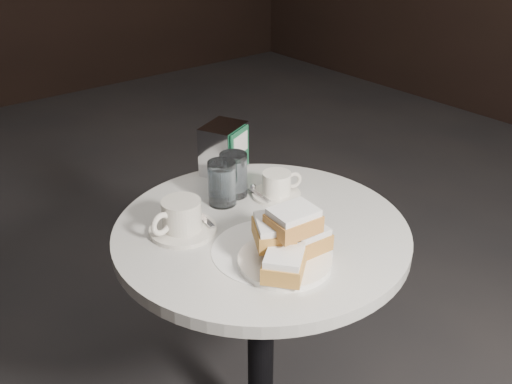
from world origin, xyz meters
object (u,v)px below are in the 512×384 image
object	(u,v)px
cafe_table	(261,294)
coffee_cup_left	(181,219)
coffee_cup_right	(277,186)
napkin_dispenser	(224,149)
water_glass_left	(222,184)
beignet_plate	(288,245)
water_glass_right	(234,175)

from	to	relation	value
cafe_table	coffee_cup_left	xyz separation A→B (m)	(-0.16, 0.10, 0.23)
coffee_cup_right	napkin_dispenser	world-z (taller)	napkin_dispenser
cafe_table	coffee_cup_right	world-z (taller)	coffee_cup_right
coffee_cup_left	napkin_dispenser	distance (m)	0.33
coffee_cup_right	napkin_dispenser	bearing A→B (deg)	114.07
cafe_table	water_glass_left	xyz separation A→B (m)	(-0.00, 0.15, 0.25)
cafe_table	beignet_plate	world-z (taller)	beignet_plate
coffee_cup_left	water_glass_right	xyz separation A→B (m)	(0.20, 0.07, 0.02)
beignet_plate	water_glass_right	world-z (taller)	beignet_plate
water_glass_right	coffee_cup_left	bearing A→B (deg)	-160.69
water_glass_left	water_glass_right	world-z (taller)	same
napkin_dispenser	coffee_cup_right	bearing A→B (deg)	-108.23
beignet_plate	napkin_dispenser	size ratio (longest dim) A/B	1.75
water_glass_left	coffee_cup_right	bearing A→B (deg)	-23.01
beignet_plate	coffee_cup_right	bearing A→B (deg)	53.37
beignet_plate	coffee_cup_left	world-z (taller)	beignet_plate
water_glass_left	water_glass_right	bearing A→B (deg)	21.07
cafe_table	water_glass_right	bearing A→B (deg)	74.49
cafe_table	water_glass_left	size ratio (longest dim) A/B	6.50
coffee_cup_right	water_glass_right	world-z (taller)	water_glass_right
beignet_plate	napkin_dispenser	xyz separation A→B (m)	(0.16, 0.45, 0.02)
water_glass_left	water_glass_right	xyz separation A→B (m)	(0.05, 0.02, 0.00)
coffee_cup_left	napkin_dispenser	world-z (taller)	napkin_dispenser
water_glass_left	beignet_plate	bearing A→B (deg)	-99.19
beignet_plate	napkin_dispenser	bearing A→B (deg)	70.09
water_glass_left	cafe_table	bearing A→B (deg)	-88.74
napkin_dispenser	coffee_cup_left	bearing A→B (deg)	-167.50
beignet_plate	coffee_cup_left	xyz separation A→B (m)	(-0.11, 0.25, -0.01)
coffee_cup_left	water_glass_left	bearing A→B (deg)	11.12
water_glass_right	napkin_dispenser	xyz separation A→B (m)	(0.06, 0.13, 0.01)
coffee_cup_right	water_glass_left	xyz separation A→B (m)	(-0.13, 0.06, 0.03)
cafe_table	water_glass_right	world-z (taller)	water_glass_right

